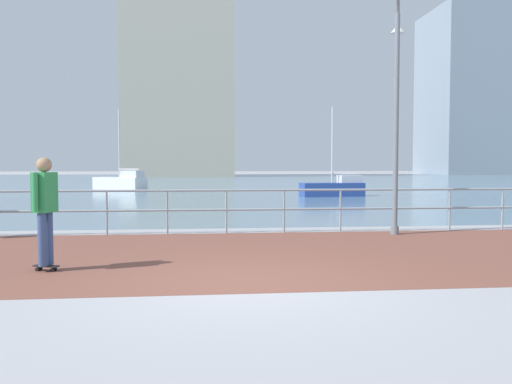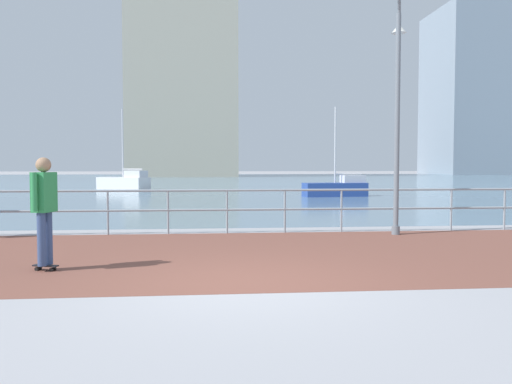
% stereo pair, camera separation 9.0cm
% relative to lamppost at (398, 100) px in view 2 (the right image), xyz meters
% --- Properties ---
extents(ground, '(220.00, 220.00, 0.00)m').
position_rel_lamppost_xyz_m(ground, '(-4.01, 35.04, -3.17)').
color(ground, '#9E9EA3').
extents(brick_paving, '(28.00, 5.95, 0.01)m').
position_rel_lamppost_xyz_m(brick_paving, '(-4.01, -2.52, -3.17)').
color(brick_paving, brown).
rests_on(brick_paving, ground).
extents(harbor_water, '(180.00, 88.00, 0.00)m').
position_rel_lamppost_xyz_m(harbor_water, '(-4.01, 45.46, -3.17)').
color(harbor_water, slate).
rests_on(harbor_water, ground).
extents(waterfront_railing, '(25.25, 0.06, 1.06)m').
position_rel_lamppost_xyz_m(waterfront_railing, '(-4.01, 0.46, -2.43)').
color(waterfront_railing, '#8C99A3').
rests_on(waterfront_railing, ground).
extents(lamppost, '(0.48, 0.78, 5.73)m').
position_rel_lamppost_xyz_m(lamppost, '(0.00, 0.00, 0.00)').
color(lamppost, slate).
rests_on(lamppost, ground).
extents(skateboarder, '(0.41, 0.55, 1.75)m').
position_rel_lamppost_xyz_m(skateboarder, '(-6.98, -3.76, -2.12)').
color(skateboarder, black).
rests_on(skateboarder, ground).
extents(sailboat_red, '(3.90, 3.25, 5.50)m').
position_rel_lamppost_xyz_m(sailboat_red, '(-10.12, 24.38, -2.64)').
color(sailboat_red, white).
rests_on(sailboat_red, ground).
extents(sailboat_white, '(3.47, 1.46, 4.73)m').
position_rel_lamppost_xyz_m(sailboat_white, '(2.38, 15.07, -2.72)').
color(sailboat_white, '#284799').
rests_on(sailboat_white, ground).
extents(tower_brick, '(16.09, 17.14, 36.61)m').
position_rel_lamppost_xyz_m(tower_brick, '(-8.06, 70.83, 14.30)').
color(tower_brick, '#B2AD99').
rests_on(tower_brick, ground).
extents(tower_steel, '(17.05, 16.25, 33.87)m').
position_rel_lamppost_xyz_m(tower_steel, '(48.47, 86.74, 12.93)').
color(tower_steel, '#8493A3').
rests_on(tower_steel, ground).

